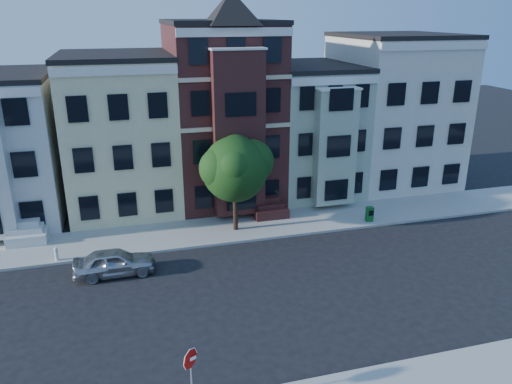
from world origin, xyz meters
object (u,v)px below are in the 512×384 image
object	(u,v)px
fire_hydrant	(57,255)
stop_sign	(191,376)
parked_car	(115,262)
newspaper_box	(370,214)
street_tree	(235,174)

from	to	relation	value
fire_hydrant	stop_sign	size ratio (longest dim) A/B	0.22
parked_car	newspaper_box	size ratio (longest dim) A/B	4.33
street_tree	parked_car	world-z (taller)	street_tree
street_tree	stop_sign	bearing A→B (deg)	-108.96
street_tree	fire_hydrant	distance (m)	10.83
parked_car	newspaper_box	bearing A→B (deg)	-81.21
street_tree	newspaper_box	size ratio (longest dim) A/B	7.61
newspaper_box	stop_sign	size ratio (longest dim) A/B	0.35
stop_sign	newspaper_box	bearing A→B (deg)	21.73
street_tree	fire_hydrant	world-z (taller)	street_tree
street_tree	parked_car	distance (m)	8.59
street_tree	parked_car	size ratio (longest dim) A/B	1.76
stop_sign	street_tree	bearing A→B (deg)	48.58
parked_car	stop_sign	size ratio (longest dim) A/B	1.52
parked_car	street_tree	bearing A→B (deg)	-64.02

